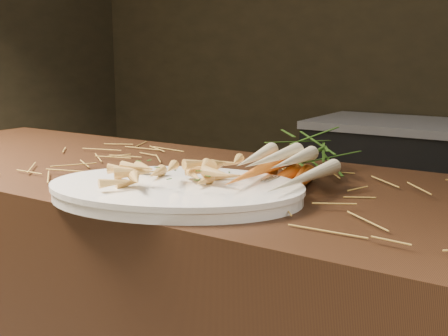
% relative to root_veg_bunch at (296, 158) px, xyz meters
% --- Properties ---
extents(straw_bedding, '(1.40, 0.60, 0.02)m').
position_rel_root_veg_bunch_xyz_m(straw_bedding, '(-0.10, -0.09, -0.04)').
color(straw_bedding, olive).
rests_on(straw_bedding, main_counter).
extents(root_veg_bunch, '(0.25, 0.57, 0.10)m').
position_rel_root_veg_bunch_xyz_m(root_veg_bunch, '(0.00, 0.00, 0.00)').
color(root_veg_bunch, '#D05B16').
rests_on(root_veg_bunch, main_counter).
extents(serving_platter, '(0.60, 0.50, 0.03)m').
position_rel_root_veg_bunch_xyz_m(serving_platter, '(-0.12, -0.29, -0.04)').
color(serving_platter, white).
rests_on(serving_platter, main_counter).
extents(roasted_veg_heap, '(0.30, 0.26, 0.06)m').
position_rel_root_veg_bunch_xyz_m(roasted_veg_heap, '(-0.12, -0.29, 0.01)').
color(roasted_veg_heap, '#AE6F32').
rests_on(roasted_veg_heap, serving_platter).
extents(serving_fork, '(0.02, 0.19, 0.00)m').
position_rel_root_veg_bunch_xyz_m(serving_fork, '(0.06, -0.25, -0.02)').
color(serving_fork, silver).
rests_on(serving_fork, serving_platter).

